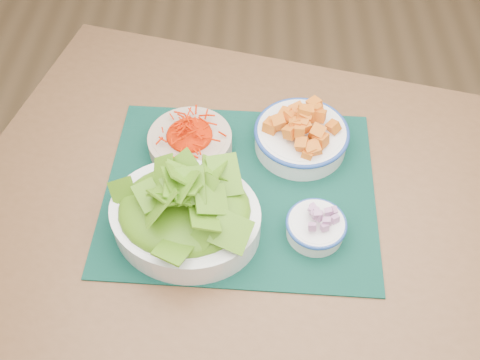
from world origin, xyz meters
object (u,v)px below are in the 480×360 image
Objects in this scene: placemat at (240,189)px; squash_bowl at (302,132)px; lettuce_bowl at (185,209)px; table at (285,230)px; onion_bowl at (316,225)px; carrot_bowl at (190,138)px.

squash_bowl is at bearing 45.78° from placemat.
squash_bowl is 0.32m from lettuce_bowl.
table is 10.80× the size of onion_bowl.
table is 6.49× the size of carrot_bowl.
carrot_bowl is 0.24m from squash_bowl.
squash_bowl is at bearing 58.65° from lettuce_bowl.
carrot_bowl is at bearing 107.59° from lettuce_bowl.
onion_bowl reaches higher than table.
lettuce_bowl reaches higher than onion_bowl.
placemat is at bearing 171.34° from table.
table is 0.26m from lettuce_bowl.
onion_bowl is at bearing -32.64° from placemat.
carrot_bowl is at bearing 138.35° from placemat.
table is 6.87× the size of squash_bowl.
placemat is 0.18m from squash_bowl.
table is at bearing -35.26° from carrot_bowl.
lettuce_bowl is (0.01, -0.21, 0.03)m from carrot_bowl.
squash_bowl is 0.23m from onion_bowl.
table is 0.28m from carrot_bowl.
table is 0.14m from onion_bowl.
carrot_bowl is 1.06× the size of squash_bowl.
placemat is 0.16m from lettuce_bowl.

